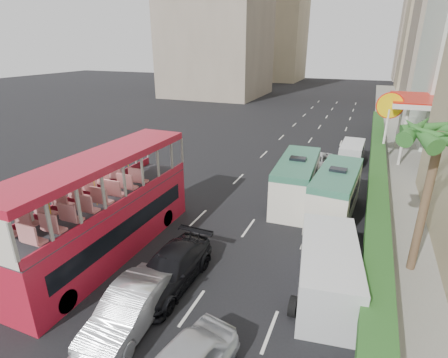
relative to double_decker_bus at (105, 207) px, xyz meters
The scene contains 15 objects.
ground_plane 6.51m from the double_decker_bus, ahead, with size 200.00×200.00×0.00m, color black.
double_decker_bus is the anchor object (origin of this frame).
car_silver_lane_a 5.96m from the double_decker_bus, 43.21° to the right, with size 1.65×4.74×1.56m, color silver.
car_black 4.87m from the double_decker_bus, 13.72° to the right, with size 2.11×5.19×1.51m, color black.
van_asset 18.32m from the double_decker_bus, 65.65° to the left, with size 2.19×4.74×1.32m, color silver.
minibus_near 12.00m from the double_decker_bus, 52.27° to the left, with size 2.22×6.66×2.95m, color silver.
minibus_far 13.09m from the double_decker_bus, 40.80° to the left, with size 2.16×6.48×2.87m, color silver.
panel_van_near 10.53m from the double_decker_bus, ahead, with size 2.24×5.61×2.24m, color silver.
panel_van_far 22.10m from the double_decker_bus, 62.52° to the left, with size 1.77×4.43×1.77m, color silver.
sidewalk 29.26m from the double_decker_bus, 59.04° to the left, with size 6.00×120.00×0.18m, color #99968C.
kerb_wall 18.66m from the double_decker_bus, 48.93° to the left, with size 0.30×44.00×1.00m, color silver.
hedge 18.60m from the double_decker_bus, 48.93° to the left, with size 1.10×44.00×0.70m, color #2D6626.
palm_tree 14.39m from the double_decker_bus, 16.16° to the left, with size 0.36×0.36×6.40m, color brown.
shell_station 28.02m from the double_decker_bus, 55.18° to the left, with size 6.50×8.00×5.50m, color silver.
tower_far_b 107.94m from the double_decker_bus, 77.53° to the left, with size 14.00×14.00×40.00m, color tan.
Camera 1 is at (5.01, -11.77, 9.84)m, focal length 28.00 mm.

